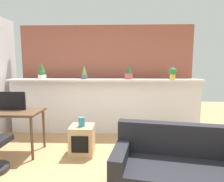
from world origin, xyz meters
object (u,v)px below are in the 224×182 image
at_px(tv_monitor, 12,101).
at_px(vase_on_shelf, 82,122).
at_px(potted_plant_0, 42,72).
at_px(potted_plant_1, 84,73).
at_px(potted_plant_3, 173,73).
at_px(desk, 9,116).
at_px(couch, 181,173).
at_px(potted_plant_2, 129,73).
at_px(side_cube_shelf, 82,140).

height_order(tv_monitor, vase_on_shelf, tv_monitor).
xyz_separation_m(potted_plant_0, potted_plant_1, (0.96, -0.05, -0.02)).
xyz_separation_m(potted_plant_3, desk, (-3.04, -1.02, -0.71)).
height_order(potted_plant_1, tv_monitor, potted_plant_1).
distance_m(potted_plant_3, couch, 2.39).
xyz_separation_m(potted_plant_1, couch, (1.48, -2.09, -1.07)).
bearing_deg(tv_monitor, potted_plant_3, 17.39).
distance_m(desk, tv_monitor, 0.26).
relative_size(potted_plant_1, tv_monitor, 0.64).
bearing_deg(tv_monitor, potted_plant_2, 25.45).
distance_m(potted_plant_1, side_cube_shelf, 1.52).
relative_size(potted_plant_3, tv_monitor, 0.54).
bearing_deg(potted_plant_0, vase_on_shelf, -45.85).
height_order(side_cube_shelf, couch, couch).
bearing_deg(side_cube_shelf, couch, -37.86).
relative_size(potted_plant_3, side_cube_shelf, 0.51).
bearing_deg(couch, potted_plant_2, 103.60).
height_order(potted_plant_0, potted_plant_2, potted_plant_0).
xyz_separation_m(potted_plant_1, side_cube_shelf, (0.13, -1.04, -1.10)).
bearing_deg(potted_plant_3, desk, -161.39).
bearing_deg(potted_plant_1, tv_monitor, -139.27).
xyz_separation_m(potted_plant_1, potted_plant_3, (1.91, -0.01, 0.02)).
xyz_separation_m(tv_monitor, vase_on_shelf, (1.24, -0.12, -0.33)).
distance_m(tv_monitor, side_cube_shelf, 1.41).
xyz_separation_m(potted_plant_0, side_cube_shelf, (1.09, -1.09, -1.13)).
xyz_separation_m(potted_plant_1, potted_plant_2, (0.97, 0.03, 0.01)).
height_order(potted_plant_3, side_cube_shelf, potted_plant_3).
height_order(potted_plant_0, side_cube_shelf, potted_plant_0).
relative_size(potted_plant_1, side_cube_shelf, 0.61).
height_order(potted_plant_2, tv_monitor, potted_plant_2).
xyz_separation_m(potted_plant_3, vase_on_shelf, (-1.77, -1.06, -0.79)).
bearing_deg(potted_plant_3, potted_plant_2, 177.29).
bearing_deg(couch, desk, 157.96).
relative_size(side_cube_shelf, couch, 0.30).
relative_size(potted_plant_1, potted_plant_3, 1.20).
relative_size(potted_plant_2, desk, 0.27).
bearing_deg(potted_plant_1, desk, -137.66).
bearing_deg(potted_plant_2, side_cube_shelf, -127.98).
bearing_deg(couch, potted_plant_3, 78.54).
relative_size(potted_plant_0, vase_on_shelf, 2.25).
height_order(desk, tv_monitor, tv_monitor).
relative_size(side_cube_shelf, vase_on_shelf, 3.14).
bearing_deg(potted_plant_3, couch, -101.46).
bearing_deg(side_cube_shelf, potted_plant_3, 30.12).
distance_m(potted_plant_0, couch, 3.43).
relative_size(potted_plant_1, couch, 0.18).
height_order(potted_plant_2, desk, potted_plant_2).
distance_m(potted_plant_0, potted_plant_3, 2.86).
relative_size(potted_plant_2, tv_monitor, 0.64).
height_order(potted_plant_1, side_cube_shelf, potted_plant_1).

